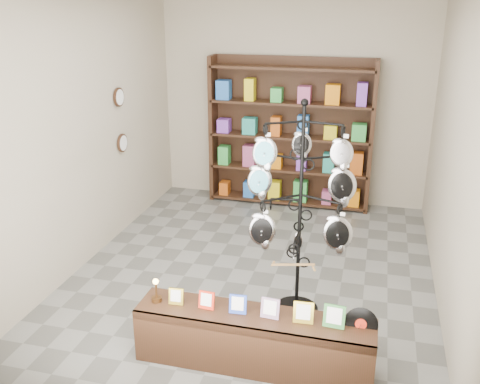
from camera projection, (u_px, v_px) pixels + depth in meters
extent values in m
plane|color=slate|center=(254.00, 271.00, 6.20)|extent=(5.00, 5.00, 0.00)
plane|color=#AB9D89|center=(293.00, 104.00, 7.96)|extent=(4.00, 0.00, 4.00)
plane|color=#AB9D89|center=(168.00, 246.00, 3.42)|extent=(4.00, 0.00, 4.00)
plane|color=#AB9D89|center=(87.00, 135.00, 6.16)|extent=(0.00, 5.00, 5.00)
plane|color=#AB9D89|center=(455.00, 160.00, 5.22)|extent=(0.00, 5.00, 5.00)
cylinder|color=black|center=(296.00, 309.00, 5.43)|extent=(0.51, 0.51, 0.03)
cylinder|color=black|center=(300.00, 215.00, 5.08)|extent=(0.04, 0.04, 2.10)
sphere|color=black|center=(305.00, 102.00, 4.71)|extent=(0.07, 0.07, 0.07)
ellipsoid|color=silver|center=(298.00, 242.00, 5.42)|extent=(0.11, 0.05, 0.22)
cube|color=#A77D45|center=(293.00, 265.00, 4.94)|extent=(0.39, 0.12, 0.04)
cube|color=black|center=(254.00, 340.00, 4.55)|extent=(2.02, 0.42, 0.50)
cube|color=gold|center=(176.00, 296.00, 4.60)|extent=(0.13, 0.05, 0.15)
cube|color=red|center=(207.00, 300.00, 4.54)|extent=(0.14, 0.05, 0.16)
cube|color=#263FA5|center=(238.00, 304.00, 4.47)|extent=(0.15, 0.05, 0.17)
cube|color=#E54C33|center=(270.00, 308.00, 4.40)|extent=(0.16, 0.05, 0.17)
cube|color=gold|center=(303.00, 312.00, 4.34)|extent=(0.17, 0.06, 0.18)
cube|color=#337233|center=(334.00, 316.00, 4.28)|extent=(0.17, 0.06, 0.19)
cylinder|color=black|center=(361.00, 324.00, 4.29)|extent=(0.28, 0.06, 0.27)
cylinder|color=red|center=(361.00, 324.00, 4.29)|extent=(0.09, 0.03, 0.09)
cylinder|color=#4F3116|center=(157.00, 299.00, 4.67)|extent=(0.09, 0.09, 0.04)
cylinder|color=#4F3116|center=(156.00, 291.00, 4.64)|extent=(0.02, 0.02, 0.13)
sphere|color=#FFBF59|center=(156.00, 281.00, 4.61)|extent=(0.05, 0.05, 0.05)
cube|color=black|center=(292.00, 131.00, 8.04)|extent=(2.40, 0.04, 2.20)
cube|color=black|center=(214.00, 129.00, 8.18)|extent=(0.06, 0.36, 2.20)
cube|color=black|center=(372.00, 138.00, 7.62)|extent=(0.06, 0.36, 2.20)
cube|color=black|center=(288.00, 199.00, 8.26)|extent=(2.36, 0.36, 0.04)
cube|color=black|center=(289.00, 169.00, 8.09)|extent=(2.36, 0.36, 0.03)
cube|color=black|center=(290.00, 137.00, 7.91)|extent=(2.36, 0.36, 0.04)
cube|color=black|center=(291.00, 103.00, 7.74)|extent=(2.36, 0.36, 0.04)
cube|color=black|center=(292.00, 68.00, 7.57)|extent=(2.36, 0.36, 0.04)
cylinder|color=black|center=(119.00, 97.00, 6.78)|extent=(0.03, 0.24, 0.24)
cylinder|color=black|center=(122.00, 143.00, 6.98)|extent=(0.03, 0.24, 0.24)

